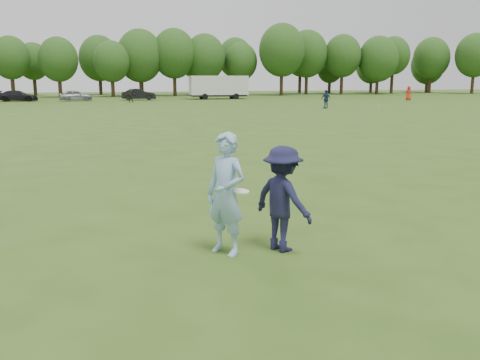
{
  "coord_description": "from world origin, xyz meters",
  "views": [
    {
      "loc": [
        -2.87,
        -8.93,
        3.05
      ],
      "look_at": [
        -0.43,
        0.33,
        1.1
      ],
      "focal_mm": 38.0,
      "sensor_mm": 36.0,
      "label": 1
    }
  ],
  "objects_px": {
    "cargo_trailer": "(219,86)",
    "defender": "(283,199)",
    "player_far_b": "(326,99)",
    "player_far_c": "(409,93)",
    "car_e": "(76,95)",
    "car_f": "(139,94)",
    "field_cone": "(378,106)",
    "player_far_d": "(131,96)",
    "car_d": "(18,96)",
    "thrower": "(226,194)"
  },
  "relations": [
    {
      "from": "cargo_trailer",
      "to": "defender",
      "type": "bearing_deg",
      "value": -101.37
    },
    {
      "from": "player_far_b",
      "to": "cargo_trailer",
      "type": "xyz_separation_m",
      "value": [
        -5.57,
        23.63,
        0.87
      ]
    },
    {
      "from": "player_far_c",
      "to": "car_e",
      "type": "relative_size",
      "value": 0.45
    },
    {
      "from": "car_e",
      "to": "car_f",
      "type": "relative_size",
      "value": 0.91
    },
    {
      "from": "car_f",
      "to": "field_cone",
      "type": "distance_m",
      "value": 31.79
    },
    {
      "from": "car_f",
      "to": "player_far_d",
      "type": "bearing_deg",
      "value": 171.58
    },
    {
      "from": "car_f",
      "to": "car_d",
      "type": "bearing_deg",
      "value": 92.83
    },
    {
      "from": "thrower",
      "to": "player_far_c",
      "type": "xyz_separation_m",
      "value": [
        36.89,
        51.64,
        -0.13
      ]
    },
    {
      "from": "defender",
      "to": "player_far_c",
      "type": "relative_size",
      "value": 1.0
    },
    {
      "from": "player_far_c",
      "to": "car_d",
      "type": "distance_m",
      "value": 50.41
    },
    {
      "from": "field_cone",
      "to": "cargo_trailer",
      "type": "bearing_deg",
      "value": 117.31
    },
    {
      "from": "player_far_d",
      "to": "player_far_b",
      "type": "bearing_deg",
      "value": -40.04
    },
    {
      "from": "car_e",
      "to": "cargo_trailer",
      "type": "bearing_deg",
      "value": -92.66
    },
    {
      "from": "player_far_c",
      "to": "car_e",
      "type": "bearing_deg",
      "value": 31.65
    },
    {
      "from": "car_d",
      "to": "car_f",
      "type": "relative_size",
      "value": 1.04
    },
    {
      "from": "cargo_trailer",
      "to": "player_far_b",
      "type": "bearing_deg",
      "value": -76.74
    },
    {
      "from": "car_e",
      "to": "car_f",
      "type": "height_order",
      "value": "car_f"
    },
    {
      "from": "player_far_d",
      "to": "car_d",
      "type": "distance_m",
      "value": 15.08
    },
    {
      "from": "player_far_b",
      "to": "car_f",
      "type": "relative_size",
      "value": 0.4
    },
    {
      "from": "defender",
      "to": "player_far_c",
      "type": "bearing_deg",
      "value": -63.82
    },
    {
      "from": "car_f",
      "to": "field_cone",
      "type": "relative_size",
      "value": 15.12
    },
    {
      "from": "car_d",
      "to": "cargo_trailer",
      "type": "distance_m",
      "value": 26.03
    },
    {
      "from": "defender",
      "to": "field_cone",
      "type": "xyz_separation_m",
      "value": [
        24.26,
        39.09,
        -0.79
      ]
    },
    {
      "from": "field_cone",
      "to": "car_d",
      "type": "bearing_deg",
      "value": 149.25
    },
    {
      "from": "defender",
      "to": "cargo_trailer",
      "type": "xyz_separation_m",
      "value": [
        12.46,
        61.95,
        0.84
      ]
    },
    {
      "from": "field_cone",
      "to": "car_e",
      "type": "bearing_deg",
      "value": 144.68
    },
    {
      "from": "car_e",
      "to": "cargo_trailer",
      "type": "relative_size",
      "value": 0.46
    },
    {
      "from": "defender",
      "to": "car_d",
      "type": "height_order",
      "value": "defender"
    },
    {
      "from": "player_far_b",
      "to": "car_f",
      "type": "distance_m",
      "value": 28.28
    },
    {
      "from": "car_e",
      "to": "player_far_c",
      "type": "bearing_deg",
      "value": -108.02
    },
    {
      "from": "player_far_b",
      "to": "car_d",
      "type": "distance_m",
      "value": 39.23
    },
    {
      "from": "player_far_d",
      "to": "defender",
      "type": "bearing_deg",
      "value": -86.95
    },
    {
      "from": "player_far_b",
      "to": "car_e",
      "type": "relative_size",
      "value": 0.44
    },
    {
      "from": "field_cone",
      "to": "cargo_trailer",
      "type": "relative_size",
      "value": 0.03
    },
    {
      "from": "car_d",
      "to": "car_f",
      "type": "distance_m",
      "value": 15.01
    },
    {
      "from": "defender",
      "to": "car_e",
      "type": "xyz_separation_m",
      "value": [
        -6.54,
        60.91,
        -0.24
      ]
    },
    {
      "from": "player_far_d",
      "to": "field_cone",
      "type": "distance_m",
      "value": 29.03
    },
    {
      "from": "player_far_b",
      "to": "car_f",
      "type": "height_order",
      "value": "player_far_b"
    },
    {
      "from": "car_f",
      "to": "player_far_c",
      "type": "bearing_deg",
      "value": -101.25
    },
    {
      "from": "car_f",
      "to": "defender",
      "type": "bearing_deg",
      "value": -177.17
    },
    {
      "from": "field_cone",
      "to": "defender",
      "type": "bearing_deg",
      "value": -121.82
    },
    {
      "from": "defender",
      "to": "car_f",
      "type": "height_order",
      "value": "defender"
    },
    {
      "from": "player_far_d",
      "to": "car_e",
      "type": "bearing_deg",
      "value": 142.21
    },
    {
      "from": "car_d",
      "to": "cargo_trailer",
      "type": "xyz_separation_m",
      "value": [
        26.01,
        0.36,
        1.09
      ]
    },
    {
      "from": "thrower",
      "to": "player_far_d",
      "type": "distance_m",
      "value": 55.09
    },
    {
      "from": "player_far_b",
      "to": "field_cone",
      "type": "xyz_separation_m",
      "value": [
        6.23,
        0.77,
        -0.75
      ]
    },
    {
      "from": "player_far_c",
      "to": "cargo_trailer",
      "type": "xyz_separation_m",
      "value": [
        -23.42,
        10.23,
        0.84
      ]
    },
    {
      "from": "cargo_trailer",
      "to": "player_far_c",
      "type": "bearing_deg",
      "value": -23.6
    },
    {
      "from": "player_far_c",
      "to": "player_far_d",
      "type": "relative_size",
      "value": 1.15
    },
    {
      "from": "defender",
      "to": "car_f",
      "type": "relative_size",
      "value": 0.41
    }
  ]
}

